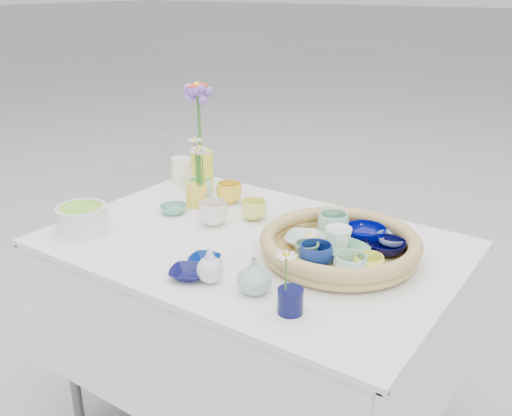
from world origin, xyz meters
The scene contains 32 objects.
wicker_tray centered at (0.28, 0.05, 0.80)m, with size 0.47×0.47×0.08m, color #A07E42, non-canonical shape.
tray_ceramic_0 centered at (0.30, 0.17, 0.80)m, with size 0.13×0.13×0.04m, color #000362.
tray_ceramic_1 centered at (0.39, 0.12, 0.80)m, with size 0.12×0.12×0.04m, color black.
tray_ceramic_2 centered at (0.41, -0.05, 0.82)m, with size 0.08×0.08×0.07m, color #F9FC4D.
tray_ceramic_3 centered at (0.30, 0.03, 0.80)m, with size 0.13×0.13×0.03m, color #64A779.
tray_ceramic_4 centered at (0.24, -0.07, 0.82)m, with size 0.07×0.07×0.07m, color #6E9C6E.
tray_ceramic_5 centered at (0.17, 0.04, 0.80)m, with size 0.12×0.12×0.03m, color #B0D0C0.
tray_ceramic_6 centered at (0.21, 0.14, 0.82)m, with size 0.10×0.10×0.08m, color #9AD1B1.
tray_ceramic_7 centered at (0.27, 0.06, 0.82)m, with size 0.08×0.08×0.07m, color white.
tray_ceramic_8 centered at (0.39, 0.19, 0.80)m, with size 0.10×0.10×0.03m, color #99BDDE.
tray_ceramic_9 centered at (0.27, -0.08, 0.82)m, with size 0.10×0.10×0.08m, color navy.
tray_ceramic_10 centered at (0.15, 0.04, 0.79)m, with size 0.10×0.10×0.02m, color #F1D07D.
tray_ceramic_11 centered at (0.38, -0.09, 0.82)m, with size 0.09×0.09×0.07m, color #9CD0C4.
tray_ceramic_12 centered at (0.20, 0.17, 0.81)m, with size 0.08×0.08×0.06m, color #439071.
loose_ceramic_0 centered at (-0.27, 0.23, 0.80)m, with size 0.10×0.10×0.08m, color yellow.
loose_ceramic_1 centered at (-0.10, 0.15, 0.80)m, with size 0.09×0.09×0.07m, color #E1E55A.
loose_ceramic_2 centered at (-0.36, 0.03, 0.78)m, with size 0.09×0.09×0.03m, color #5A9D82.
loose_ceramic_3 centered at (-0.19, 0.03, 0.80)m, with size 0.10×0.10×0.08m, color silver.
loose_ceramic_4 centered at (-0.02, -0.21, 0.78)m, with size 0.09×0.09×0.02m, color navy.
loose_ceramic_5 centered at (-0.39, 0.21, 0.80)m, with size 0.09×0.09×0.07m, color #A0EECF.
loose_ceramic_6 centered at (-0.01, -0.30, 0.78)m, with size 0.10×0.10×0.03m, color #0B0B41.
fluted_bowl centered at (-0.50, -0.25, 0.81)m, with size 0.16×0.16×0.09m, color silver, non-canonical shape.
bud_vase_paleblue centered at (0.06, -0.28, 0.82)m, with size 0.07×0.07×0.11m, color silver, non-canonical shape.
bud_vase_seafoam centered at (0.19, -0.26, 0.81)m, with size 0.09×0.09×0.10m, color #89B2A2.
bud_vase_cobalt centered at (0.32, -0.29, 0.80)m, with size 0.06×0.06×0.06m, color #0A0C3C.
single_daisy centered at (0.31, -0.30, 0.88)m, with size 0.06×0.06×0.11m, color white, non-canonical shape.
tall_vase_yellow centered at (-0.43, 0.27, 0.85)m, with size 0.09×0.09×0.16m, color yellow.
gerbera centered at (-0.44, 0.27, 1.05)m, with size 0.10×0.10×0.27m, color #FF441C, non-canonical shape.
hydrangea centered at (-0.43, 0.27, 1.03)m, with size 0.08×0.08×0.30m, color #734EAF, non-canonical shape.
white_pitcher centered at (-0.56, 0.30, 0.82)m, with size 0.11×0.08×0.11m, color white, non-canonical shape.
daisy_cup centered at (-0.34, 0.13, 0.81)m, with size 0.08×0.08×0.08m, color yellow.
daisy_posy centered at (-0.33, 0.13, 0.93)m, with size 0.09×0.09×0.17m, color silver, non-canonical shape.
Camera 1 is at (0.94, -1.34, 1.52)m, focal length 40.00 mm.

